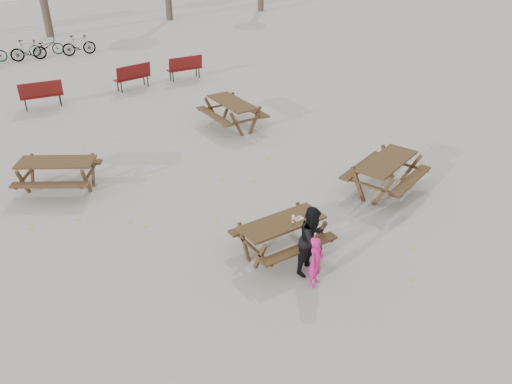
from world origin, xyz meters
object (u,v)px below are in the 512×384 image
picnic_table_north (59,175)px  child (316,262)px  picnic_table_far (232,114)px  soda_bottle (293,219)px  adult (313,240)px  picnic_table_east (385,175)px  main_picnic_table (282,229)px  food_tray (299,219)px

picnic_table_north → child: bearing=-32.8°
picnic_table_far → soda_bottle: bearing=159.4°
soda_bottle → adult: adult is taller
adult → picnic_table_east: 4.00m
picnic_table_far → main_picnic_table: bearing=157.8°
adult → soda_bottle: bearing=67.0°
picnic_table_east → picnic_table_north: size_ratio=1.05×
adult → picnic_table_north: adult is taller
soda_bottle → picnic_table_far: 7.34m
main_picnic_table → picnic_table_north: bearing=120.8°
adult → picnic_table_east: bearing=1.8°
main_picnic_table → picnic_table_east: (3.82, 0.77, -0.15)m
child → picnic_table_north: (-3.14, 6.58, -0.13)m
food_tray → child: bearing=-110.2°
food_tray → picnic_table_north: (-3.54, 5.50, -0.38)m
soda_bottle → picnic_table_far: (2.61, 6.85, -0.41)m
child → picnic_table_far: (2.84, 7.91, -0.10)m
food_tray → soda_bottle: (-0.16, -0.02, 0.05)m
picnic_table_east → picnic_table_north: 8.41m
child → picnic_table_east: bearing=3.1°
picnic_table_east → picnic_table_north: picnic_table_east is taller
food_tray → picnic_table_far: size_ratio=0.09×
main_picnic_table → soda_bottle: size_ratio=10.59×
adult → picnic_table_far: bearing=49.3°
child → picnic_table_far: 8.41m
picnic_table_east → adult: bearing=-175.5°
food_tray → soda_bottle: soda_bottle is taller
main_picnic_table → food_tray: food_tray is taller
child → picnic_table_east: child is taller
child → adult: adult is taller
adult → main_picnic_table: bearing=79.0°
picnic_table_east → picnic_table_far: picnic_table_far is taller
soda_bottle → picnic_table_far: bearing=69.2°
picnic_table_far → picnic_table_north: bearing=102.8°
picnic_table_far → picnic_table_east: bearing=-169.8°
picnic_table_east → picnic_table_north: (-7.03, 4.61, -0.02)m
soda_bottle → picnic_table_east: (3.65, 0.91, -0.42)m
main_picnic_table → picnic_table_far: picnic_table_far is taller
soda_bottle → picnic_table_east: size_ratio=0.08×
food_tray → picnic_table_north: 6.56m
child → adult: 0.49m
soda_bottle → adult: bearing=-91.5°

